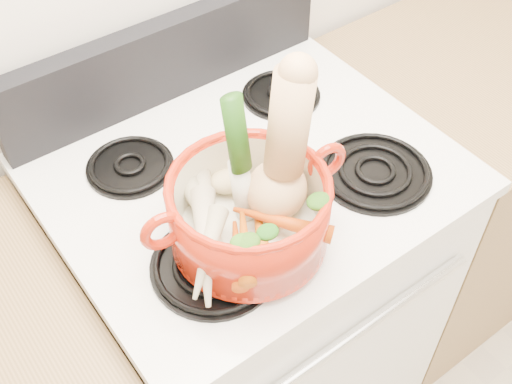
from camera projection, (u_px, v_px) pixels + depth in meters
stove_body at (251, 304)px, 1.63m from camera, size 0.76×0.65×0.92m
cooktop at (249, 174)px, 1.28m from camera, size 0.78×0.67×0.03m
control_backsplash at (167, 59)px, 1.37m from camera, size 0.76×0.05×0.18m
oven_handle at (355, 334)px, 1.21m from camera, size 0.60×0.02×0.02m
burner_front_left at (214, 264)px, 1.10m from camera, size 0.22×0.22×0.02m
burner_front_right at (375, 171)px, 1.26m from camera, size 0.22×0.22×0.02m
burner_back_left at (130, 165)px, 1.27m from camera, size 0.17×0.17×0.02m
burner_back_right at (281, 93)px, 1.42m from camera, size 0.17×0.17×0.02m
dutch_oven at (249, 213)px, 1.08m from camera, size 0.30×0.30×0.13m
pot_handle_left at (162, 231)px, 0.99m from camera, size 0.08×0.03×0.08m
pot_handle_right at (327, 161)px, 1.10m from camera, size 0.08×0.03×0.08m
squash at (281, 149)px, 1.04m from camera, size 0.18×0.16×0.30m
leek at (241, 160)px, 1.04m from camera, size 0.04×0.08×0.26m
ginger at (229, 181)px, 1.16m from camera, size 0.09×0.08×0.04m
parsnip_0 at (206, 216)px, 1.10m from camera, size 0.14×0.23×0.06m
parsnip_1 at (205, 244)px, 1.05m from camera, size 0.15×0.21×0.06m
parsnip_2 at (205, 214)px, 1.09m from camera, size 0.07×0.18×0.05m
parsnip_3 at (207, 251)px, 1.03m from camera, size 0.15×0.14×0.05m
carrot_0 at (261, 234)px, 1.08m from camera, size 0.09×0.14×0.04m
carrot_1 at (237, 255)px, 1.04m from camera, size 0.09×0.13×0.04m
carrot_2 at (282, 223)px, 1.07m from camera, size 0.13×0.16×0.05m
carrot_3 at (245, 248)px, 1.04m from camera, size 0.10×0.14×0.04m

